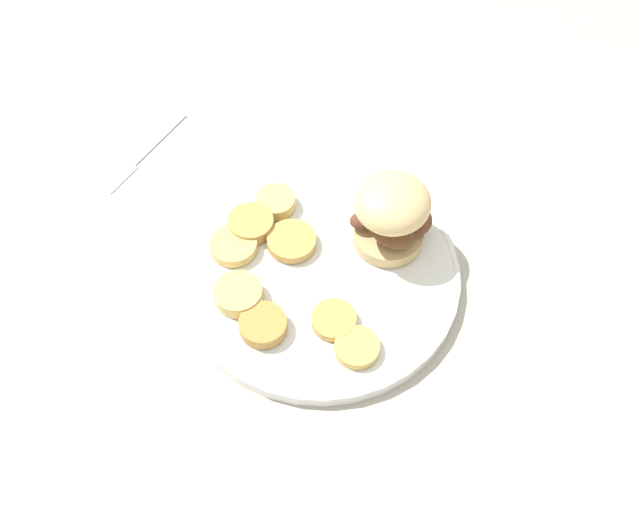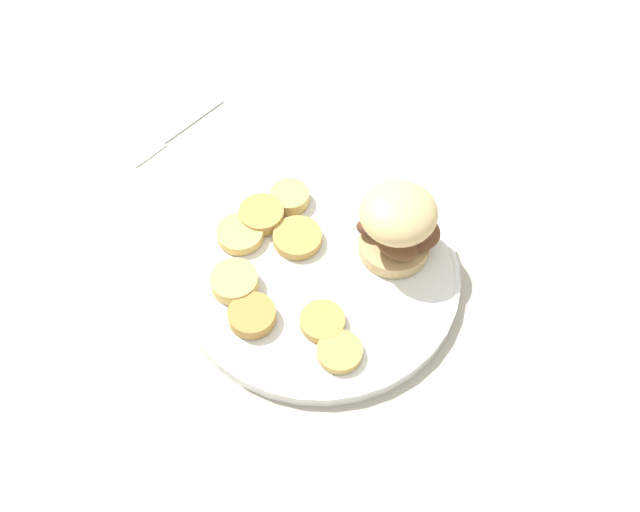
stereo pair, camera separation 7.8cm
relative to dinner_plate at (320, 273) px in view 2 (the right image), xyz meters
The scene contains 12 objects.
ground_plane 0.01m from the dinner_plate, ahead, with size 4.00×4.00×0.00m, color #B2A899.
dinner_plate is the anchor object (origin of this frame).
sandwich 0.10m from the dinner_plate, 26.45° to the left, with size 0.10×0.08×0.09m.
potato_round_0 0.09m from the dinner_plate, 158.49° to the right, with size 0.05×0.05×0.02m, color #DBB766.
potato_round_1 0.10m from the dinner_plate, 118.33° to the left, with size 0.04×0.04×0.01m, color #DBB766.
potato_round_2 0.05m from the dinner_plate, 131.36° to the left, with size 0.05×0.05×0.01m, color tan.
potato_round_3 0.10m from the dinner_plate, 142.12° to the left, with size 0.05×0.05×0.02m, color tan.
potato_round_4 0.07m from the dinner_plate, 79.65° to the right, with size 0.05×0.05×0.01m, color tan.
potato_round_5 0.09m from the dinner_plate, 130.24° to the right, with size 0.05×0.05×0.01m, color #BC8942.
potato_round_6 0.10m from the dinner_plate, 162.18° to the left, with size 0.05×0.05×0.01m, color #DBB766.
potato_round_7 0.10m from the dinner_plate, 70.85° to the right, with size 0.05×0.05×0.01m, color tan.
fork 0.29m from the dinner_plate, 138.12° to the left, with size 0.10×0.14×0.00m.
Camera 2 is at (0.06, -0.44, 0.69)m, focal length 42.00 mm.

